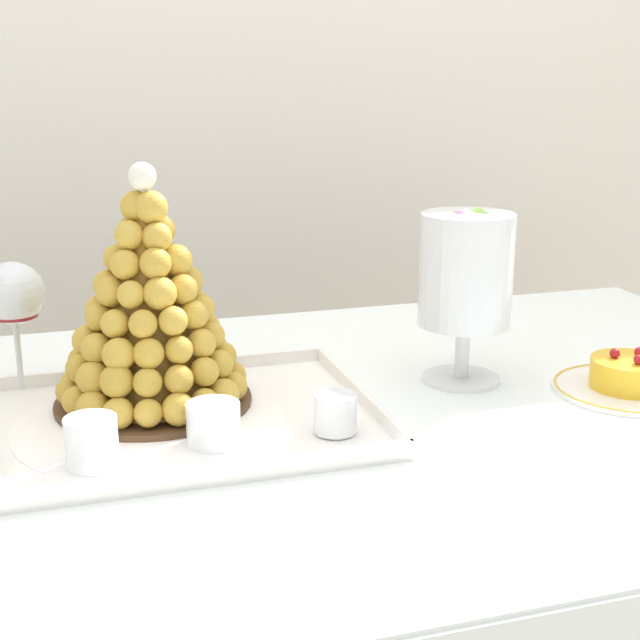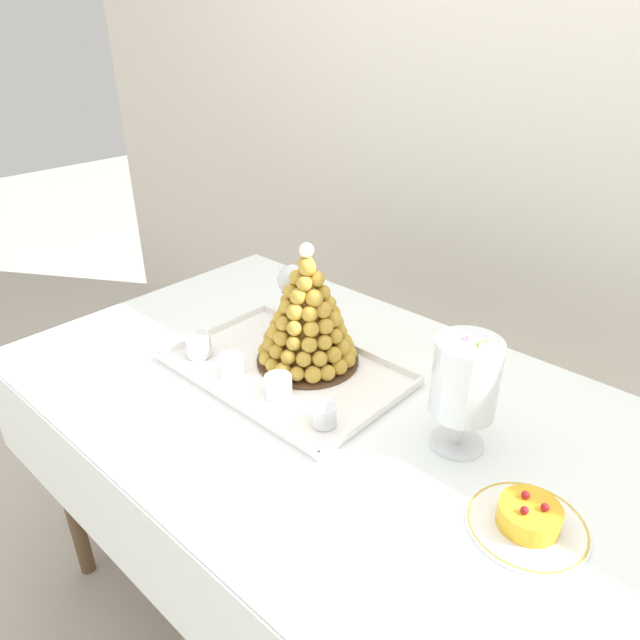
{
  "view_description": "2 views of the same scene",
  "coord_description": "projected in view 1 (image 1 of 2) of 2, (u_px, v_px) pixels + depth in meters",
  "views": [
    {
      "loc": [
        -0.27,
        -1.02,
        1.22
      ],
      "look_at": [
        0.03,
        -0.02,
        0.92
      ],
      "focal_mm": 49.91,
      "sensor_mm": 36.0,
      "label": 1
    },
    {
      "loc": [
        0.67,
        -0.8,
        1.56
      ],
      "look_at": [
        -0.03,
        -0.03,
        1.01
      ],
      "focal_mm": 32.56,
      "sensor_mm": 36.0,
      "label": 2
    }
  ],
  "objects": [
    {
      "name": "macaron_goblet",
      "position": [
        466.0,
        272.0,
        1.2
      ],
      "size": [
        0.13,
        0.13,
        0.25
      ],
      "color": "white",
      "rests_on": "buffet_table"
    },
    {
      "name": "croquembouche",
      "position": [
        150.0,
        313.0,
        1.1
      ],
      "size": [
        0.25,
        0.25,
        0.31
      ],
      "color": "#4C331E",
      "rests_on": "serving_tray"
    },
    {
      "name": "serving_tray",
      "position": [
        150.0,
        424.0,
        1.08
      ],
      "size": [
        0.55,
        0.36,
        0.02
      ],
      "color": "white",
      "rests_on": "buffet_table"
    },
    {
      "name": "dessert_cup_mid_right",
      "position": [
        335.0,
        414.0,
        1.04
      ],
      "size": [
        0.05,
        0.05,
        0.05
      ],
      "color": "silver",
      "rests_on": "serving_tray"
    },
    {
      "name": "dessert_cup_mid_left",
      "position": [
        92.0,
        444.0,
        0.95
      ],
      "size": [
        0.06,
        0.06,
        0.06
      ],
      "color": "silver",
      "rests_on": "serving_tray"
    },
    {
      "name": "backdrop_wall",
      "position": [
        170.0,
        54.0,
        1.9
      ],
      "size": [
        4.8,
        0.1,
        2.5
      ],
      "primitive_type": "cube",
      "color": "silver",
      "rests_on": "ground_plane"
    },
    {
      "name": "wine_glass",
      "position": [
        13.0,
        298.0,
        1.16
      ],
      "size": [
        0.08,
        0.08,
        0.18
      ],
      "color": "silver",
      "rests_on": "buffet_table"
    },
    {
      "name": "dessert_cup_centre",
      "position": [
        213.0,
        425.0,
        1.01
      ],
      "size": [
        0.06,
        0.06,
        0.05
      ],
      "color": "silver",
      "rests_on": "serving_tray"
    },
    {
      "name": "fruit_tart_plate",
      "position": [
        628.0,
        380.0,
        1.2
      ],
      "size": [
        0.2,
        0.2,
        0.06
      ],
      "color": "white",
      "rests_on": "buffet_table"
    },
    {
      "name": "buffet_table",
      "position": [
        292.0,
        479.0,
        1.15
      ],
      "size": [
        1.62,
        0.94,
        0.8
      ],
      "color": "brown",
      "rests_on": "ground_plane"
    }
  ]
}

